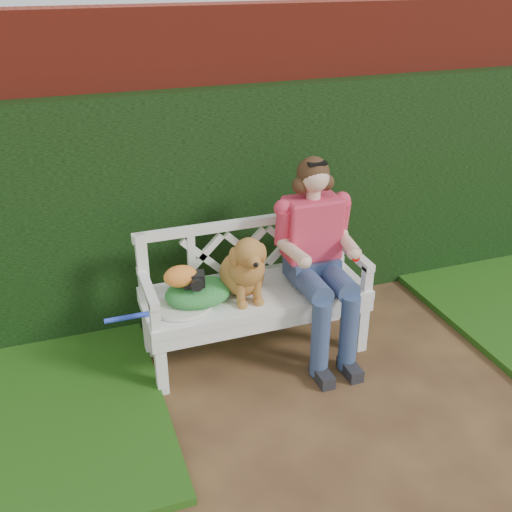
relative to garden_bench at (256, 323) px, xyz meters
name	(u,v)px	position (x,y,z in m)	size (l,w,h in m)	color
ground	(379,439)	(0.38, -1.04, -0.24)	(60.00, 60.00, 0.00)	#3C2619
brick_wall	(266,159)	(0.38, 0.86, 0.86)	(10.00, 0.30, 2.20)	maroon
ivy_hedge	(276,200)	(0.38, 0.64, 0.61)	(10.00, 0.18, 1.70)	#1F4517
garden_bench	(256,323)	(0.00, 0.00, 0.00)	(1.58, 0.60, 0.48)	white
seated_woman	(313,261)	(0.40, -0.02, 0.42)	(0.55, 0.74, 1.31)	#F63E79
dog	(243,264)	(-0.09, -0.01, 0.47)	(0.31, 0.42, 0.46)	olive
tennis_racket	(178,308)	(-0.54, -0.05, 0.26)	(0.71, 0.30, 0.03)	beige
green_bag	(198,292)	(-0.39, 0.00, 0.31)	(0.43, 0.33, 0.15)	#227030
camera_item	(194,279)	(-0.42, -0.02, 0.43)	(0.13, 0.10, 0.09)	black
baseball_glove	(181,276)	(-0.50, 0.00, 0.45)	(0.21, 0.16, 0.14)	orange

